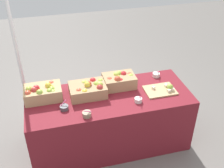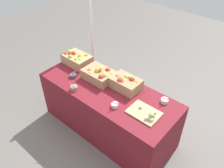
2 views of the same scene
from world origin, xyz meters
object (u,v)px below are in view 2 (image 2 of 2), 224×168
object	(u,v)px
sample_bowl_mid	(73,75)
sample_bowl_extra	(115,105)
sample_bowl_far	(74,88)
apple_crate_left	(77,59)
tent_pole	(92,29)
sample_bowl_near	(165,101)
apple_crate_middle	(99,74)
cutting_board_front	(146,113)
apple_crate_right	(126,83)

from	to	relation	value
sample_bowl_mid	sample_bowl_extra	bearing A→B (deg)	-5.33
sample_bowl_far	apple_crate_left	bearing A→B (deg)	134.07
tent_pole	sample_bowl_extra	bearing A→B (deg)	-35.52
sample_bowl_near	sample_bowl_extra	world-z (taller)	sample_bowl_extra
apple_crate_middle	tent_pole	xyz separation A→B (m)	(-0.75, 0.63, 0.20)
cutting_board_front	apple_crate_middle	bearing A→B (deg)	170.53
cutting_board_front	sample_bowl_extra	size ratio (longest dim) A/B	3.45
apple_crate_middle	sample_bowl_near	distance (m)	0.93
sample_bowl_mid	sample_bowl_near	bearing A→B (deg)	17.13
apple_crate_middle	apple_crate_right	distance (m)	0.40
apple_crate_middle	tent_pole	world-z (taller)	tent_pole
apple_crate_left	apple_crate_right	world-z (taller)	apple_crate_left
cutting_board_front	sample_bowl_far	bearing A→B (deg)	-166.26
apple_crate_left	tent_pole	size ratio (longest dim) A/B	0.20
sample_bowl_near	sample_bowl_mid	bearing A→B (deg)	-162.87
sample_bowl_extra	tent_pole	size ratio (longest dim) A/B	0.05
apple_crate_right	sample_bowl_mid	bearing A→B (deg)	-158.16
apple_crate_middle	sample_bowl_mid	size ratio (longest dim) A/B	3.97
apple_crate_right	sample_bowl_extra	world-z (taller)	apple_crate_right
tent_pole	apple_crate_right	bearing A→B (deg)	-25.50
apple_crate_right	sample_bowl_near	xyz separation A→B (m)	(0.52, 0.09, -0.06)
apple_crate_right	sample_bowl_extra	distance (m)	0.38
apple_crate_left	sample_bowl_near	bearing A→B (deg)	4.79
apple_crate_middle	cutting_board_front	xyz separation A→B (m)	(0.85, -0.14, -0.06)
apple_crate_middle	sample_bowl_far	distance (m)	0.39
apple_crate_middle	sample_bowl_extra	distance (m)	0.58
apple_crate_right	sample_bowl_near	size ratio (longest dim) A/B	3.93
apple_crate_middle	sample_bowl_far	xyz separation A→B (m)	(-0.09, -0.37, -0.05)
sample_bowl_extra	tent_pole	xyz separation A→B (m)	(-1.26, 0.90, 0.25)
sample_bowl_mid	sample_bowl_extra	size ratio (longest dim) A/B	1.00
apple_crate_right	sample_bowl_far	xyz separation A→B (m)	(-0.48, -0.45, -0.06)
sample_bowl_extra	tent_pole	distance (m)	1.57
sample_bowl_mid	apple_crate_right	bearing A→B (deg)	21.84
cutting_board_front	sample_bowl_extra	bearing A→B (deg)	-159.12
cutting_board_front	sample_bowl_mid	size ratio (longest dim) A/B	3.45
apple_crate_left	apple_crate_middle	bearing A→B (deg)	-6.53
apple_crate_left	sample_bowl_mid	distance (m)	0.33
sample_bowl_mid	sample_bowl_extra	distance (m)	0.82
apple_crate_right	apple_crate_middle	bearing A→B (deg)	-168.24
sample_bowl_mid	sample_bowl_extra	xyz separation A→B (m)	(0.81, -0.08, 0.00)
sample_bowl_far	sample_bowl_extra	world-z (taller)	same
apple_crate_left	sample_bowl_near	distance (m)	1.42
apple_crate_right	tent_pole	bearing A→B (deg)	154.50
sample_bowl_mid	sample_bowl_far	distance (m)	0.28
cutting_board_front	tent_pole	bearing A→B (deg)	154.37
sample_bowl_near	sample_bowl_mid	size ratio (longest dim) A/B	0.92
sample_bowl_extra	apple_crate_right	bearing A→B (deg)	108.45
apple_crate_right	sample_bowl_far	world-z (taller)	apple_crate_right
cutting_board_front	sample_bowl_extra	distance (m)	0.37
tent_pole	apple_crate_middle	bearing A→B (deg)	-39.90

